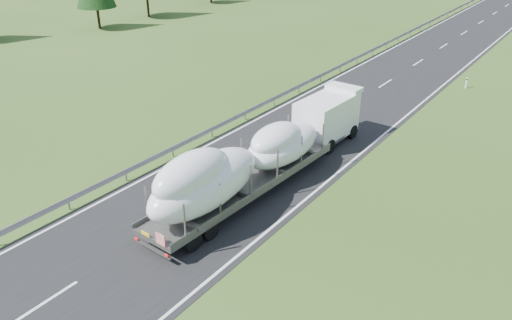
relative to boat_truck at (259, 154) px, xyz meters
The scene contains 2 objects.
ground 4.80m from the boat_truck, 113.87° to the right, with size 400.00×400.00×0.00m, color #304B19.
boat_truck is the anchor object (origin of this frame).
Camera 1 is at (16.26, -16.88, 14.45)m, focal length 35.00 mm.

